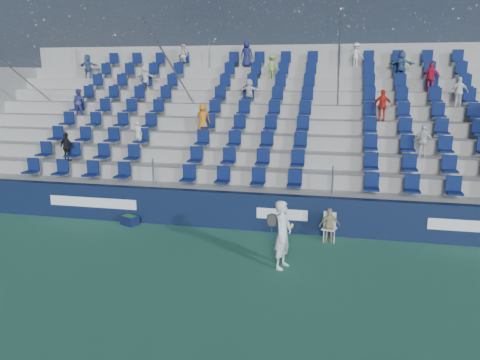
% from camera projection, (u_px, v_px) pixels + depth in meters
% --- Properties ---
extents(ground, '(70.00, 70.00, 0.00)m').
position_uv_depth(ground, '(210.00, 266.00, 12.21)').
color(ground, '#2D6A52').
rests_on(ground, ground).
extents(sponsor_wall, '(24.00, 0.32, 1.20)m').
position_uv_depth(sponsor_wall, '(236.00, 211.00, 15.08)').
color(sponsor_wall, '#0E1935').
rests_on(sponsor_wall, ground).
extents(grandstand, '(24.00, 8.17, 6.63)m').
position_uv_depth(grandstand, '(263.00, 141.00, 19.59)').
color(grandstand, '#9D9D98').
rests_on(grandstand, ground).
extents(tennis_player, '(0.70, 0.75, 1.79)m').
position_uv_depth(tennis_player, '(283.00, 235.00, 11.95)').
color(tennis_player, silver).
rests_on(tennis_player, ground).
extents(line_judge_chair, '(0.47, 0.48, 0.87)m').
position_uv_depth(line_judge_chair, '(330.00, 225.00, 14.00)').
color(line_judge_chair, white).
rests_on(line_judge_chair, ground).
extents(line_judge, '(0.66, 0.42, 1.04)m').
position_uv_depth(line_judge, '(329.00, 225.00, 13.86)').
color(line_judge, tan).
rests_on(line_judge, ground).
extents(ball_bin, '(0.66, 0.56, 0.32)m').
position_uv_depth(ball_bin, '(130.00, 220.00, 15.53)').
color(ball_bin, '#10173E').
rests_on(ball_bin, ground).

